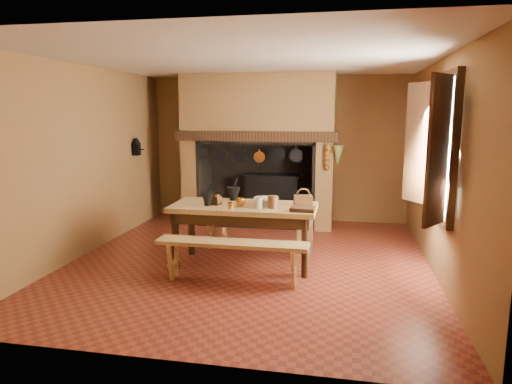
% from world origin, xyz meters
% --- Properties ---
extents(floor, '(5.50, 5.50, 0.00)m').
position_xyz_m(floor, '(0.00, 0.00, 0.00)').
color(floor, maroon).
rests_on(floor, ground).
extents(ceiling, '(5.50, 5.50, 0.00)m').
position_xyz_m(ceiling, '(0.00, 0.00, 2.80)').
color(ceiling, silver).
rests_on(ceiling, back_wall).
extents(back_wall, '(5.00, 0.02, 2.80)m').
position_xyz_m(back_wall, '(0.00, 2.75, 1.40)').
color(back_wall, brown).
rests_on(back_wall, floor).
extents(wall_left, '(0.02, 5.50, 2.80)m').
position_xyz_m(wall_left, '(-2.50, 0.00, 1.40)').
color(wall_left, brown).
rests_on(wall_left, floor).
extents(wall_right, '(0.02, 5.50, 2.80)m').
position_xyz_m(wall_right, '(2.50, 0.00, 1.40)').
color(wall_right, brown).
rests_on(wall_right, floor).
extents(wall_front, '(5.00, 0.02, 2.80)m').
position_xyz_m(wall_front, '(0.00, -2.75, 1.40)').
color(wall_front, brown).
rests_on(wall_front, floor).
extents(chimney_breast, '(2.95, 0.96, 2.80)m').
position_xyz_m(chimney_breast, '(-0.30, 2.31, 1.81)').
color(chimney_breast, brown).
rests_on(chimney_breast, floor).
extents(iron_range, '(1.12, 0.55, 1.60)m').
position_xyz_m(iron_range, '(-0.04, 2.45, 0.48)').
color(iron_range, black).
rests_on(iron_range, floor).
extents(hearth_pans, '(0.51, 0.62, 0.20)m').
position_xyz_m(hearth_pans, '(-1.05, 2.22, 0.09)').
color(hearth_pans, '#C27A2C').
rests_on(hearth_pans, floor).
extents(hanging_pans, '(1.92, 0.29, 0.27)m').
position_xyz_m(hanging_pans, '(-0.34, 1.81, 1.36)').
color(hanging_pans, black).
rests_on(hanging_pans, chimney_breast).
extents(onion_string, '(0.12, 0.10, 0.46)m').
position_xyz_m(onion_string, '(1.00, 1.79, 1.33)').
color(onion_string, '#9A521C').
rests_on(onion_string, chimney_breast).
extents(herb_bunch, '(0.20, 0.20, 0.35)m').
position_xyz_m(herb_bunch, '(1.18, 1.79, 1.38)').
color(herb_bunch, '#57602D').
rests_on(herb_bunch, chimney_breast).
extents(window, '(0.39, 1.75, 1.76)m').
position_xyz_m(window, '(2.35, -0.40, 1.70)').
color(window, white).
rests_on(window, wall_right).
extents(wall_coffee_mill, '(0.23, 0.16, 0.31)m').
position_xyz_m(wall_coffee_mill, '(-2.42, 1.55, 1.52)').
color(wall_coffee_mill, black).
rests_on(wall_coffee_mill, wall_left).
extents(work_table, '(1.98, 0.88, 0.86)m').
position_xyz_m(work_table, '(-0.05, -0.18, 0.72)').
color(work_table, tan).
rests_on(work_table, floor).
extents(bench_front, '(1.90, 0.33, 0.53)m').
position_xyz_m(bench_front, '(-0.05, -0.87, 0.40)').
color(bench_front, tan).
rests_on(bench_front, floor).
extents(bench_back, '(1.71, 0.30, 0.48)m').
position_xyz_m(bench_back, '(-0.05, 0.54, 0.36)').
color(bench_back, tan).
rests_on(bench_back, floor).
extents(mortar_large, '(0.19, 0.19, 0.33)m').
position_xyz_m(mortar_large, '(-0.26, 0.12, 0.97)').
color(mortar_large, black).
rests_on(mortar_large, work_table).
extents(mortar_small, '(0.18, 0.18, 0.30)m').
position_xyz_m(mortar_small, '(-0.52, -0.30, 0.96)').
color(mortar_small, black).
rests_on(mortar_small, work_table).
extents(coffee_grinder, '(0.17, 0.14, 0.18)m').
position_xyz_m(coffee_grinder, '(-0.42, -0.24, 0.93)').
color(coffee_grinder, '#341B10').
rests_on(coffee_grinder, work_table).
extents(brass_mug_a, '(0.10, 0.10, 0.09)m').
position_xyz_m(brass_mug_a, '(-0.16, -0.46, 0.90)').
color(brass_mug_a, '#C27A2C').
rests_on(brass_mug_a, work_table).
extents(brass_mug_b, '(0.11, 0.11, 0.09)m').
position_xyz_m(brass_mug_b, '(0.15, -0.07, 0.90)').
color(brass_mug_b, '#C27A2C').
rests_on(brass_mug_b, work_table).
extents(mixing_bowl, '(0.39, 0.39, 0.09)m').
position_xyz_m(mixing_bowl, '(0.25, -0.07, 0.90)').
color(mixing_bowl, beige).
rests_on(mixing_bowl, work_table).
extents(stoneware_crock, '(0.14, 0.14, 0.16)m').
position_xyz_m(stoneware_crock, '(0.37, -0.31, 0.94)').
color(stoneware_crock, '#532F1E').
rests_on(stoneware_crock, work_table).
extents(glass_jar, '(0.10, 0.10, 0.15)m').
position_xyz_m(glass_jar, '(0.20, -0.38, 0.93)').
color(glass_jar, beige).
rests_on(glass_jar, work_table).
extents(wicker_basket, '(0.27, 0.22, 0.24)m').
position_xyz_m(wicker_basket, '(0.75, -0.07, 0.93)').
color(wicker_basket, '#482C15').
rests_on(wicker_basket, work_table).
extents(wooden_tray, '(0.33, 0.24, 0.05)m').
position_xyz_m(wooden_tray, '(0.79, -0.44, 0.88)').
color(wooden_tray, '#341B10').
rests_on(wooden_tray, work_table).
extents(brass_cup, '(0.15, 0.15, 0.11)m').
position_xyz_m(brass_cup, '(-0.07, -0.27, 0.91)').
color(brass_cup, '#C27A2C').
rests_on(brass_cup, work_table).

